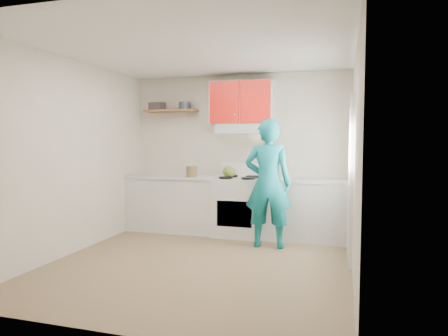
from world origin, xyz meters
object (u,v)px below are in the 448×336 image
(tin, at_px, (185,106))
(kettle, at_px, (229,172))
(stove, at_px, (239,207))
(crock, at_px, (191,172))
(person, at_px, (268,183))

(tin, height_order, kettle, tin)
(tin, bearing_deg, stove, -10.85)
(tin, distance_m, kettle, 1.36)
(kettle, bearing_deg, tin, 169.53)
(tin, bearing_deg, crock, -50.88)
(stove, height_order, crock, crock)
(kettle, bearing_deg, stove, -20.71)
(kettle, relative_size, crock, 1.04)
(kettle, xyz_separation_m, person, (0.76, -0.63, -0.10))
(stove, height_order, kettle, kettle)
(tin, relative_size, person, 0.11)
(crock, relative_size, person, 0.11)
(stove, xyz_separation_m, person, (0.56, -0.56, 0.45))
(tin, bearing_deg, kettle, -8.78)
(tin, xyz_separation_m, crock, (0.21, -0.26, -1.10))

